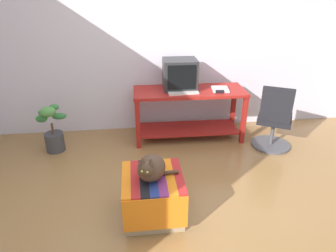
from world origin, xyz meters
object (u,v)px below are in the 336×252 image
object	(u,v)px
ottoman_with_blanket	(153,196)
stapler	(220,92)
desk	(189,106)
book	(220,89)
cat	(151,168)
keyboard	(183,92)
potted_plant	(53,131)
office_chair	(274,122)
tv_monitor	(180,75)

from	to	relation	value
ottoman_with_blanket	stapler	size ratio (longest dim) A/B	5.46
desk	book	world-z (taller)	book
cat	stapler	xyz separation A→B (m)	(1.01, 1.43, 0.18)
keyboard	cat	size ratio (longest dim) A/B	0.94
desk	cat	xyz separation A→B (m)	(-0.64, -1.60, 0.06)
ottoman_with_blanket	cat	xyz separation A→B (m)	(-0.01, -0.04, 0.34)
ottoman_with_blanket	potted_plant	xyz separation A→B (m)	(-1.21, 1.38, 0.07)
cat	potted_plant	world-z (taller)	cat
cat	desk	bearing A→B (deg)	90.26
ottoman_with_blanket	office_chair	xyz separation A→B (m)	(1.68, 1.12, 0.17)
tv_monitor	office_chair	xyz separation A→B (m)	(1.18, -0.51, -0.53)
ottoman_with_blanket	potted_plant	world-z (taller)	potted_plant
office_chair	stapler	xyz separation A→B (m)	(-0.68, 0.28, 0.35)
ottoman_with_blanket	stapler	world-z (taller)	stapler
book	stapler	xyz separation A→B (m)	(-0.04, -0.12, 0.01)
office_chair	keyboard	bearing A→B (deg)	13.58
book	potted_plant	world-z (taller)	book
keyboard	cat	xyz separation A→B (m)	(-0.53, -1.47, -0.18)
keyboard	stapler	xyz separation A→B (m)	(0.48, -0.04, 0.01)
cat	potted_plant	xyz separation A→B (m)	(-1.19, 1.42, -0.26)
book	potted_plant	size ratio (longest dim) A/B	0.36
tv_monitor	stapler	distance (m)	0.58
cat	office_chair	bearing A→B (deg)	56.22
book	office_chair	distance (m)	0.83
desk	cat	distance (m)	1.72
office_chair	book	bearing A→B (deg)	-2.56
tv_monitor	cat	bearing A→B (deg)	-105.88
potted_plant	stapler	bearing A→B (deg)	0.34
book	ottoman_with_blanket	size ratio (longest dim) A/B	0.40
stapler	ottoman_with_blanket	bearing A→B (deg)	149.84
stapler	potted_plant	bearing A→B (deg)	95.76
desk	stapler	size ratio (longest dim) A/B	13.90
tv_monitor	cat	world-z (taller)	tv_monitor
desk	book	size ratio (longest dim) A/B	6.35
desk	cat	bearing A→B (deg)	-110.55
stapler	desk	bearing A→B (deg)	71.37
tv_monitor	potted_plant	world-z (taller)	tv_monitor
keyboard	cat	distance (m)	1.57
keyboard	stapler	size ratio (longest dim) A/B	3.64
office_chair	stapler	size ratio (longest dim) A/B	8.09
potted_plant	keyboard	bearing A→B (deg)	1.81
desk	potted_plant	bearing A→B (deg)	-173.21
book	cat	distance (m)	1.88
book	ottoman_with_blanket	xyz separation A→B (m)	(-1.04, -1.51, -0.51)
potted_plant	book	bearing A→B (deg)	3.28
office_chair	stapler	world-z (taller)	office_chair
tv_monitor	keyboard	distance (m)	0.27
tv_monitor	book	distance (m)	0.58
cat	stapler	world-z (taller)	stapler
potted_plant	stapler	world-z (taller)	stapler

